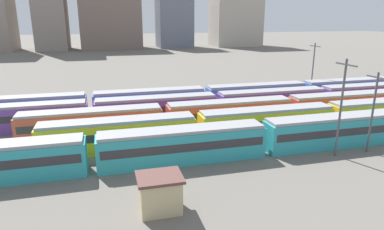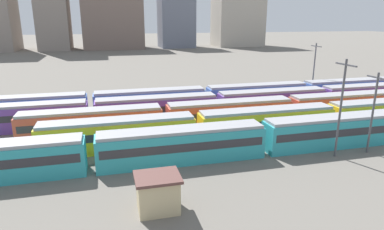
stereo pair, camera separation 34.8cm
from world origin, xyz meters
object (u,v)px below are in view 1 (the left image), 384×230
Objects in this scene: train_track_1 at (267,122)px; catenary_pole_2 at (373,109)px; catenary_pole_0 at (341,104)px; catenary_pole_1 at (313,67)px; train_track_2 at (344,105)px; train_track_3 at (322,98)px; train_track_0 at (335,130)px; train_track_4 at (303,91)px; signal_hut at (160,193)px.

catenary_pole_2 is (8.81, -8.03, 3.28)m from train_track_1.
catenary_pole_0 is 30.69m from catenary_pole_1.
train_track_1 is at bearing 137.65° from catenary_pole_2.
train_track_2 and train_track_3 have the same top height.
catenary_pole_0 is 1.17× the size of catenary_pole_2.
train_track_3 is 10.83× the size of catenary_pole_1.
train_track_4 is at bearing 67.03° from train_track_0.
train_track_1 reaches higher than signal_hut.
catenary_pole_2 is at bearing 1.00° from catenary_pole_0.
catenary_pole_0 reaches higher than signal_hut.
train_track_1 is 16.61m from train_track_2.
train_track_2 is 17.93m from catenary_pole_0.
train_track_4 is at bearing 65.52° from catenary_pole_0.
signal_hut is at bearing -142.48° from train_track_3.
catenary_pole_2 is 26.26m from signal_hut.
train_track_0 is at bearing -131.89° from train_track_2.
train_track_0 is 22.59m from train_track_4.
train_track_2 is 37.62m from signal_hut.
catenary_pole_1 is 2.89× the size of signal_hut.
train_track_2 is (9.33, 10.40, 0.00)m from train_track_0.
catenary_pole_0 is (-1.98, -2.91, 4.09)m from train_track_0.
catenary_pole_0 is at bearing -61.13° from train_track_1.
train_track_3 is 19.90m from catenary_pole_2.
train_track_2 is 0.83× the size of train_track_3.
train_track_0 is 27.46m from catenary_pole_1.
catenary_pole_0 is at bearing -114.48° from train_track_4.
train_track_2 is at bearing 31.03° from signal_hut.
train_track_1 and train_track_2 have the same top height.
train_track_3 is at bearing 59.07° from catenary_pole_0.
train_track_3 is 5.21m from train_track_4.
catenary_pole_0 is at bearing -124.27° from train_track_0.
catenary_pole_1 reaches higher than train_track_4.
catenary_pole_0 is at bearing -118.38° from catenary_pole_1.
train_track_1 is (-6.45, 5.20, -0.00)m from train_track_0.
train_track_1 is at bearing -161.76° from train_track_2.
catenary_pole_0 is (4.47, -8.11, 4.09)m from train_track_1.
catenary_pole_1 reaches higher than train_track_3.
train_track_4 reaches higher than signal_hut.
signal_hut is (-22.91, -8.99, -0.35)m from train_track_0.
catenary_pole_2 reaches higher than train_track_3.
train_track_0 is at bearing 21.42° from signal_hut.
catenary_pole_0 is (-10.79, -23.71, 4.09)m from train_track_4.
train_track_0 is 10.08× the size of catenary_pole_2.
catenary_pole_2 reaches higher than train_track_1.
train_track_2 is 10.41m from train_track_4.
train_track_1 is at bearing -146.24° from train_track_3.
signal_hut is at bearing -136.80° from train_track_4.
catenary_pole_0 is 4.42m from catenary_pole_2.
catenary_pole_1 is at bearing 62.39° from train_track_0.
train_track_0 is at bearing -112.97° from train_track_4.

